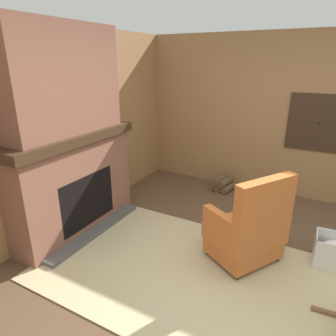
{
  "coord_description": "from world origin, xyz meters",
  "views": [
    {
      "loc": [
        0.49,
        -2.46,
        2.07
      ],
      "look_at": [
        -1.07,
        0.39,
        0.9
      ],
      "focal_mm": 32.0,
      "sensor_mm": 36.0,
      "label": 1
    }
  ],
  "objects_px": {
    "oil_lamp_vase": "(25,134)",
    "decorative_plate_on_mantel": "(55,123)",
    "firewood_stack": "(222,184)",
    "storage_case": "(100,120)",
    "armchair": "(248,231)"
  },
  "relations": [
    {
      "from": "oil_lamp_vase",
      "to": "storage_case",
      "type": "xyz_separation_m",
      "value": [
        0.0,
        1.14,
        -0.04
      ]
    },
    {
      "from": "firewood_stack",
      "to": "decorative_plate_on_mantel",
      "type": "relative_size",
      "value": 1.43
    },
    {
      "from": "oil_lamp_vase",
      "to": "decorative_plate_on_mantel",
      "type": "bearing_deg",
      "value": 92.73
    },
    {
      "from": "storage_case",
      "to": "decorative_plate_on_mantel",
      "type": "distance_m",
      "value": 0.72
    },
    {
      "from": "oil_lamp_vase",
      "to": "decorative_plate_on_mantel",
      "type": "relative_size",
      "value": 0.96
    },
    {
      "from": "armchair",
      "to": "firewood_stack",
      "type": "xyz_separation_m",
      "value": [
        -0.85,
        1.71,
        -0.28
      ]
    },
    {
      "from": "storage_case",
      "to": "decorative_plate_on_mantel",
      "type": "relative_size",
      "value": 0.72
    },
    {
      "from": "storage_case",
      "to": "decorative_plate_on_mantel",
      "type": "height_order",
      "value": "decorative_plate_on_mantel"
    },
    {
      "from": "armchair",
      "to": "oil_lamp_vase",
      "type": "height_order",
      "value": "oil_lamp_vase"
    },
    {
      "from": "armchair",
      "to": "storage_case",
      "type": "height_order",
      "value": "storage_case"
    },
    {
      "from": "firewood_stack",
      "to": "storage_case",
      "type": "bearing_deg",
      "value": -131.02
    },
    {
      "from": "firewood_stack",
      "to": "storage_case",
      "type": "xyz_separation_m",
      "value": [
        -1.28,
        -1.48,
        1.23
      ]
    },
    {
      "from": "oil_lamp_vase",
      "to": "storage_case",
      "type": "height_order",
      "value": "oil_lamp_vase"
    },
    {
      "from": "firewood_stack",
      "to": "oil_lamp_vase",
      "type": "distance_m",
      "value": 3.18
    },
    {
      "from": "firewood_stack",
      "to": "oil_lamp_vase",
      "type": "relative_size",
      "value": 1.49
    }
  ]
}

